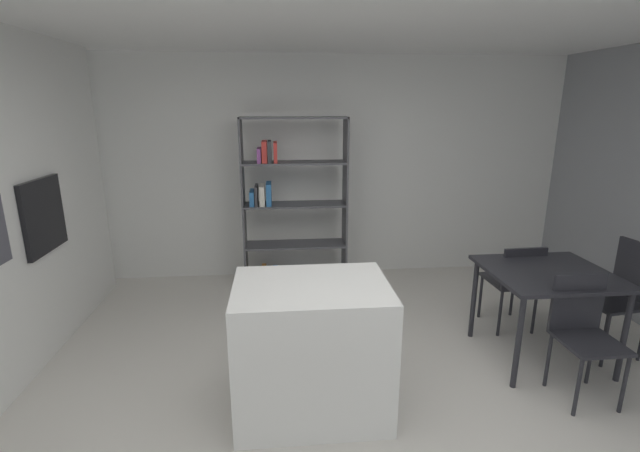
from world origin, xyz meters
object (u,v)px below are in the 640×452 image
(dining_chair_far, at_px, (515,279))
(dining_chair_near, at_px, (583,326))
(dining_table, at_px, (547,281))
(kitchen_island, at_px, (312,348))
(open_bookshelf, at_px, (287,204))
(built_in_oven, at_px, (43,215))
(dining_chair_window_side, at_px, (624,290))

(dining_chair_far, bearing_deg, dining_chair_near, 87.82)
(dining_table, bearing_deg, dining_chair_near, -90.07)
(kitchen_island, distance_m, open_bookshelf, 2.32)
(built_in_oven, bearing_deg, dining_chair_window_side, -6.50)
(built_in_oven, xyz_separation_m, dining_chair_window_side, (4.82, -0.55, -0.62))
(built_in_oven, height_order, open_bookshelf, open_bookshelf)
(built_in_oven, distance_m, open_bookshelf, 2.38)
(built_in_oven, height_order, kitchen_island, built_in_oven)
(dining_chair_far, bearing_deg, dining_chair_window_side, 144.57)
(kitchen_island, distance_m, dining_chair_near, 1.98)
(built_in_oven, relative_size, dining_chair_window_side, 0.62)
(kitchen_island, bearing_deg, dining_table, 13.39)
(open_bookshelf, bearing_deg, dining_chair_far, -32.11)
(dining_chair_far, bearing_deg, built_in_oven, -3.14)
(built_in_oven, relative_size, dining_table, 0.63)
(open_bookshelf, xyz_separation_m, dining_chair_far, (2.09, -1.31, -0.47))
(open_bookshelf, distance_m, dining_chair_near, 3.12)
(dining_chair_near, height_order, dining_chair_far, dining_chair_near)
(built_in_oven, bearing_deg, dining_chair_far, -1.18)
(open_bookshelf, relative_size, dining_chair_far, 2.29)
(dining_table, distance_m, dining_chair_far, 0.51)
(built_in_oven, distance_m, kitchen_island, 2.49)
(open_bookshelf, relative_size, dining_table, 2.03)
(kitchen_island, height_order, dining_chair_near, kitchen_island)
(dining_table, height_order, dining_chair_window_side, dining_chair_window_side)
(kitchen_island, height_order, open_bookshelf, open_bookshelf)
(kitchen_island, bearing_deg, open_bookshelf, 92.85)
(dining_table, bearing_deg, kitchen_island, -166.61)
(dining_chair_far, bearing_deg, dining_table, 87.67)
(dining_table, relative_size, dining_chair_window_side, 0.98)
(kitchen_island, relative_size, dining_chair_near, 1.15)
(kitchen_island, height_order, dining_chair_far, kitchen_island)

